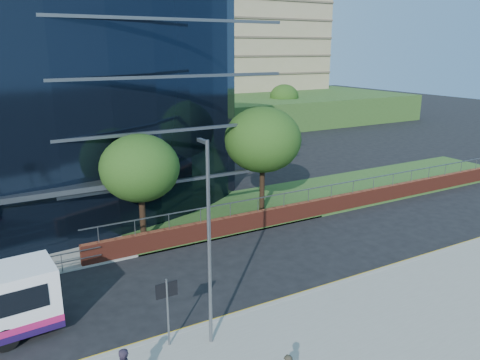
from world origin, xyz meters
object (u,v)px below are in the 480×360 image
tree_far_d (263,140)px  streetlight_east (209,239)px  street_sign (167,298)px  tree_dist_f (284,97)px  tree_far_c (140,168)px  tree_dist_e (192,101)px

tree_far_d → streetlight_east: bearing=-129.4°
street_sign → tree_dist_f: (35.50, 43.59, 2.06)m
tree_far_c → tree_far_d: tree_far_d is taller
tree_far_c → tree_far_d: size_ratio=0.87×
tree_far_c → tree_dist_f: (33.00, 33.00, -0.33)m
tree_dist_e → street_sign: bearing=-115.1°
tree_far_c → tree_dist_f: 46.67m
tree_far_c → street_sign: bearing=-103.3°
tree_far_c → tree_dist_e: size_ratio=1.00×
street_sign → tree_dist_e: tree_dist_e is taller
tree_far_d → tree_dist_e: 31.06m
street_sign → tree_dist_e: bearing=64.9°
tree_far_d → tree_dist_e: size_ratio=1.14×
street_sign → tree_far_c: size_ratio=0.43×
tree_far_d → tree_dist_f: tree_far_d is taller
tree_far_d → tree_dist_e: tree_far_d is taller
tree_far_c → tree_dist_e: 35.36m
tree_far_c → tree_dist_e: same height
tree_far_c → tree_far_d: (9.00, 1.00, 0.65)m
street_sign → tree_far_c: bearing=76.7°
street_sign → streetlight_east: (1.50, -0.59, 2.29)m
tree_dist_f → tree_far_d: bearing=-126.9°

